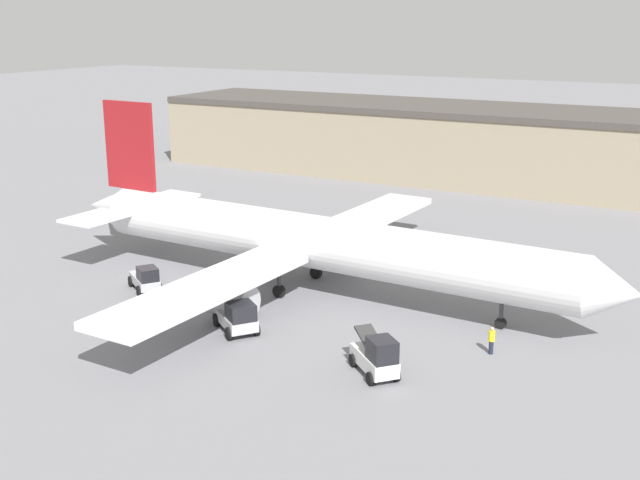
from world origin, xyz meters
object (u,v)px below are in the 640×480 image
at_px(ground_crew_worker, 492,340).
at_px(airplane, 307,241).
at_px(belt_loader_truck, 376,357).
at_px(baggage_tug, 237,317).
at_px(pushback_tug, 146,279).

bearing_deg(ground_crew_worker, airplane, 144.39).
xyz_separation_m(airplane, belt_loader_truck, (10.29, -10.55, -2.44)).
height_order(baggage_tug, pushback_tug, baggage_tug).
distance_m(ground_crew_worker, pushback_tug, 24.67).
height_order(ground_crew_worker, belt_loader_truck, belt_loader_truck).
distance_m(airplane, pushback_tug, 11.68).
bearing_deg(baggage_tug, pushback_tug, -161.24).
relative_size(belt_loader_truck, pushback_tug, 1.01).
distance_m(airplane, ground_crew_worker, 15.81).
bearing_deg(pushback_tug, baggage_tug, 16.51).
relative_size(airplane, belt_loader_truck, 12.11).
xyz_separation_m(ground_crew_worker, belt_loader_truck, (-4.56, -5.83, 0.24)).
bearing_deg(pushback_tug, airplane, 65.04).
height_order(ground_crew_worker, baggage_tug, baggage_tug).
relative_size(airplane, baggage_tug, 11.17).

